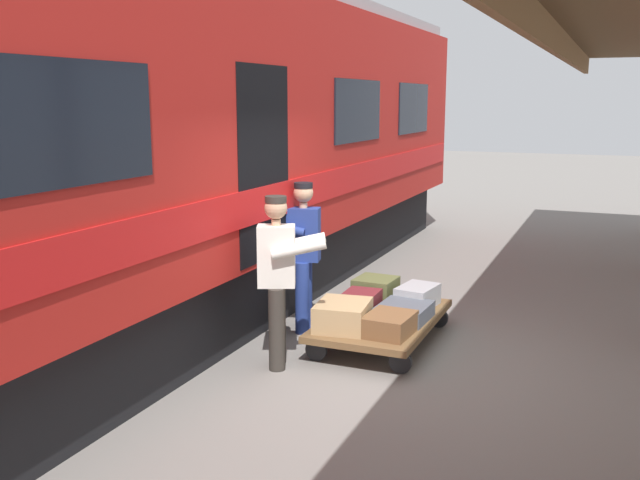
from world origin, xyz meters
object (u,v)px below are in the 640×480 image
(suitcase_gray_aluminum, at_px, (417,296))
(suitcase_slate_roller, at_px, (404,312))
(suitcase_tan_vintage, at_px, (343,315))
(porter_by_door, at_px, (279,276))
(porter_in_overalls, at_px, (302,251))
(suitcase_olive_duffel, at_px, (376,290))
(suitcase_brown_leather, at_px, (389,324))
(train_car, at_px, (143,150))
(suitcase_maroon_trunk, at_px, (360,303))
(luggage_cart, at_px, (382,321))

(suitcase_gray_aluminum, relative_size, suitcase_slate_roller, 0.88)
(suitcase_tan_vintage, relative_size, porter_by_door, 0.36)
(suitcase_slate_roller, xyz_separation_m, porter_in_overalls, (1.22, -0.06, 0.55))
(suitcase_olive_duffel, relative_size, suitcase_brown_leather, 0.82)
(suitcase_brown_leather, bearing_deg, suitcase_gray_aluminum, -90.00)
(train_car, height_order, suitcase_olive_duffel, train_car)
(train_car, xyz_separation_m, suitcase_maroon_trunk, (-2.36, -0.56, -1.64))
(luggage_cart, height_order, suitcase_gray_aluminum, suitcase_gray_aluminum)
(suitcase_tan_vintage, height_order, suitcase_brown_leather, suitcase_tan_vintage)
(train_car, height_order, suitcase_brown_leather, train_car)
(porter_in_overalls, height_order, porter_by_door, same)
(suitcase_brown_leather, bearing_deg, train_car, 0.65)
(suitcase_tan_vintage, bearing_deg, suitcase_gray_aluminum, -115.21)
(train_car, relative_size, suitcase_gray_aluminum, 30.52)
(suitcase_brown_leather, bearing_deg, luggage_cart, -64.79)
(suitcase_gray_aluminum, relative_size, suitcase_brown_leather, 0.97)
(train_car, relative_size, luggage_cart, 8.36)
(porter_by_door, bearing_deg, suitcase_olive_duffel, -106.67)
(suitcase_olive_duffel, bearing_deg, suitcase_slate_roller, 133.28)
(suitcase_gray_aluminum, relative_size, porter_by_door, 0.31)
(porter_by_door, bearing_deg, suitcase_slate_roller, -132.81)
(suitcase_maroon_trunk, bearing_deg, suitcase_olive_duffel, -90.00)
(suitcase_tan_vintage, bearing_deg, suitcase_slate_roller, -133.28)
(luggage_cart, height_order, suitcase_brown_leather, suitcase_brown_leather)
(porter_in_overalls, bearing_deg, suitcase_gray_aluminum, -159.26)
(suitcase_tan_vintage, xyz_separation_m, suitcase_gray_aluminum, (-0.50, -1.06, -0.02))
(train_car, distance_m, porter_in_overalls, 2.08)
(suitcase_tan_vintage, xyz_separation_m, suitcase_maroon_trunk, (0.00, -0.53, -0.01))
(suitcase_tan_vintage, bearing_deg, suitcase_brown_leather, 180.00)
(suitcase_gray_aluminum, xyz_separation_m, suitcase_maroon_trunk, (0.50, 0.53, 0.00))
(suitcase_tan_vintage, height_order, suitcase_slate_roller, suitcase_tan_vintage)
(luggage_cart, distance_m, suitcase_slate_roller, 0.28)
(train_car, height_order, suitcase_maroon_trunk, train_car)
(luggage_cart, height_order, porter_by_door, porter_by_door)
(suitcase_tan_vintage, bearing_deg, suitcase_olive_duffel, -90.00)
(suitcase_gray_aluminum, relative_size, porter_in_overalls, 0.31)
(suitcase_brown_leather, height_order, porter_by_door, porter_by_door)
(suitcase_olive_duffel, bearing_deg, suitcase_maroon_trunk, 90.00)
(suitcase_gray_aluminum, height_order, suitcase_maroon_trunk, suitcase_maroon_trunk)
(train_car, relative_size, porter_by_door, 9.44)
(luggage_cart, height_order, suitcase_maroon_trunk, suitcase_maroon_trunk)
(suitcase_brown_leather, bearing_deg, suitcase_olive_duffel, -64.79)
(suitcase_brown_leather, bearing_deg, porter_in_overalls, -25.87)
(train_car, xyz_separation_m, suitcase_slate_roller, (-2.86, -0.56, -1.68))
(train_car, height_order, suitcase_slate_roller, train_car)
(suitcase_gray_aluminum, height_order, porter_in_overalls, porter_in_overalls)
(porter_in_overalls, bearing_deg, suitcase_maroon_trunk, 174.89)
(suitcase_brown_leather, xyz_separation_m, porter_in_overalls, (1.22, -0.59, 0.53))
(suitcase_olive_duffel, bearing_deg, porter_in_overalls, 32.55)
(suitcase_olive_duffel, bearing_deg, porter_by_door, 73.33)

